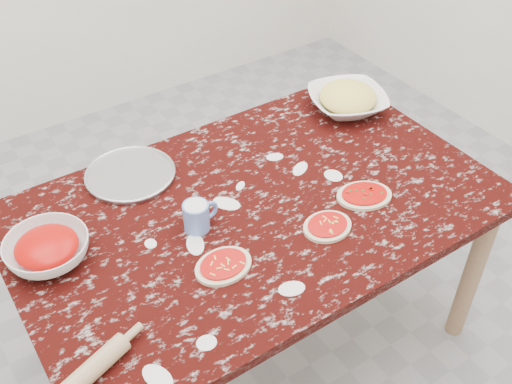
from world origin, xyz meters
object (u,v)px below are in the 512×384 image
object	(u,v)px
worktable	(256,221)
flour_mug	(197,216)
rolling_pin	(84,377)
sauce_bowl	(48,250)
pizza_tray	(130,175)
cheese_bowl	(347,101)

from	to	relation	value
worktable	flour_mug	size ratio (longest dim) A/B	12.90
worktable	rolling_pin	distance (m)	0.80
sauce_bowl	rolling_pin	size ratio (longest dim) A/B	0.95
flour_mug	rolling_pin	bearing A→B (deg)	-146.74
worktable	pizza_tray	xyz separation A→B (m)	(-0.29, 0.37, 0.09)
sauce_bowl	rolling_pin	world-z (taller)	sauce_bowl
worktable	sauce_bowl	xyz separation A→B (m)	(-0.66, 0.13, 0.12)
sauce_bowl	cheese_bowl	bearing A→B (deg)	6.49
worktable	cheese_bowl	distance (m)	0.70
sauce_bowl	rolling_pin	distance (m)	0.46
worktable	flour_mug	bearing A→B (deg)	178.34
cheese_bowl	rolling_pin	bearing A→B (deg)	-155.94
pizza_tray	flour_mug	bearing A→B (deg)	-78.98
sauce_bowl	flour_mug	bearing A→B (deg)	-15.89
flour_mug	rolling_pin	world-z (taller)	flour_mug
worktable	rolling_pin	xyz separation A→B (m)	(-0.73, -0.33, 0.11)
sauce_bowl	cheese_bowl	xyz separation A→B (m)	(1.29, 0.15, -0.00)
pizza_tray	cheese_bowl	distance (m)	0.92
pizza_tray	sauce_bowl	world-z (taller)	sauce_bowl
pizza_tray	cheese_bowl	bearing A→B (deg)	-5.49
cheese_bowl	rolling_pin	xyz separation A→B (m)	(-1.35, -0.60, -0.01)
worktable	rolling_pin	world-z (taller)	rolling_pin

